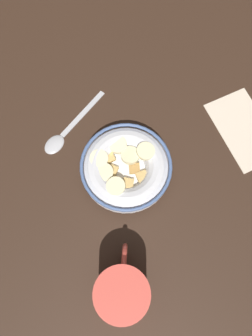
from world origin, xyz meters
TOP-DOWN VIEW (x-y plane):
  - ground_plane at (0.00, 0.00)cm, footprint 121.85×121.85cm
  - cereal_bowl at (0.03, 0.06)cm, footprint 16.14×16.14cm
  - spoon at (6.63, 12.72)cm, footprint 14.81×11.25cm
  - coffee_mug at (-20.24, -0.75)cm, footprint 11.36×8.17cm
  - folded_napkin at (10.25, -22.33)cm, footprint 18.26×15.74cm

SIDE VIEW (x-z plane):
  - ground_plane at x=0.00cm, z-range -2.00..0.00cm
  - folded_napkin at x=10.25cm, z-range 0.00..0.30cm
  - spoon at x=6.63cm, z-range -0.06..0.74cm
  - cereal_bowl at x=0.03cm, z-range -0.10..5.23cm
  - coffee_mug at x=-20.24cm, z-range 0.00..9.98cm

